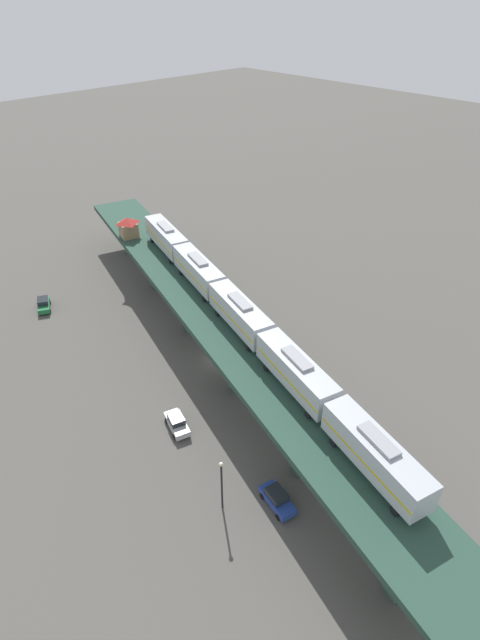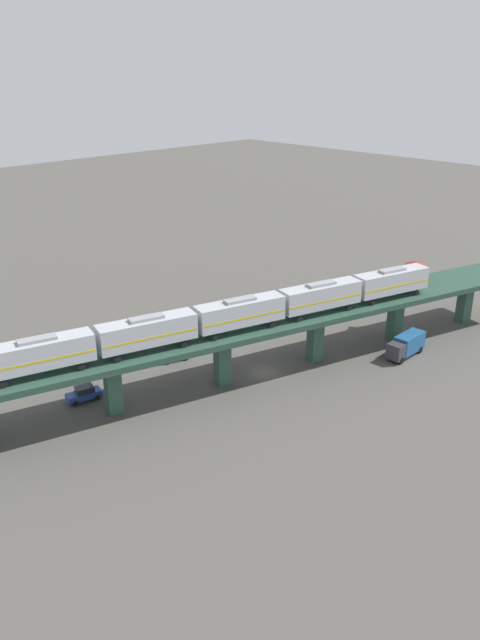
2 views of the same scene
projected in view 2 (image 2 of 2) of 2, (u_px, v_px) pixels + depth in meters
ground_plane at (264, 373)px, 86.69m from camera, size 400.00×400.00×0.00m
elevated_viaduct at (266, 328)px, 84.18m from camera, size 32.99×90.84×7.89m
subway_train at (240, 312)px, 79.50m from camera, size 19.58×60.83×4.45m
signal_hut at (415, 271)px, 97.82m from camera, size 3.97×3.97×3.40m
street_car_blue at (84, 393)px, 79.40m from camera, size 2.72×4.69×1.89m
street_car_silver at (174, 354)px, 90.01m from camera, size 3.04×4.74×1.89m
street_car_green at (330, 295)px, 112.97m from camera, size 3.54×4.74×1.89m
delivery_truck at (406, 345)px, 91.03m from camera, size 2.45×7.23×3.20m
street_lamp at (88, 352)px, 83.32m from camera, size 0.44×0.44×6.94m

